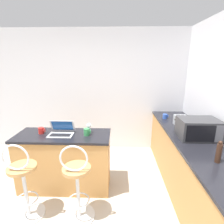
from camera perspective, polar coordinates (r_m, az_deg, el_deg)
wall_back at (r=3.85m, az=-5.54°, el=6.48°), size 12.00×0.06×2.60m
breakfast_bar at (r=2.91m, az=-15.09°, el=-15.15°), size 1.40×0.56×0.89m
counter_right at (r=2.97m, az=24.26°, el=-15.33°), size 0.67×2.80×0.89m
bar_stool_near at (r=2.54m, az=-26.94°, el=-19.90°), size 0.40×0.40×1.05m
bar_stool_far at (r=2.32m, az=-11.31°, el=-22.08°), size 0.40×0.40×1.05m
laptop at (r=2.71m, az=-16.18°, el=-5.93°), size 0.35×0.26×0.20m
microwave at (r=2.72m, az=26.29°, el=-4.89°), size 0.53×0.38×0.28m
toaster at (r=3.14m, az=21.87°, el=-2.90°), size 0.23×0.29×0.17m
wine_glass_tall at (r=2.66m, az=-7.57°, el=-4.57°), size 0.07×0.07×0.15m
pepper_mill at (r=2.19m, az=31.52°, el=-11.14°), size 0.06×0.06×0.25m
mug_red at (r=2.84m, az=-22.07°, el=-5.60°), size 0.10×0.08×0.10m
mug_blue at (r=3.48m, az=16.94°, el=-1.36°), size 0.10×0.08×0.09m
mug_green at (r=2.59m, az=-8.19°, el=-6.45°), size 0.10×0.09×0.10m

